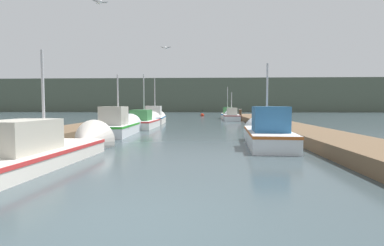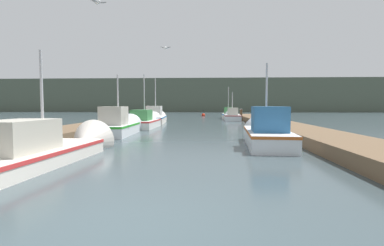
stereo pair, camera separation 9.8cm
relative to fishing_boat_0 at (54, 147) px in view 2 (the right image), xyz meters
The scene contains 16 objects.
ground_plane 6.05m from the fishing_boat_0, 54.11° to the right, with size 200.00×200.00×0.00m.
dock_left 11.39m from the fishing_boat_0, 102.73° to the left, with size 2.49×40.00×0.46m.
dock_right 14.68m from the fishing_boat_0, 49.18° to the left, with size 2.49×40.00×0.46m.
distant_shore_ridge 66.69m from the fishing_boat_0, 86.95° to the left, with size 120.00×16.00×7.69m.
fishing_boat_0 is the anchor object (origin of this frame).
fishing_boat_1 8.18m from the fishing_boat_0, 28.98° to the left, with size 1.98×6.09×3.82m.
fishing_boat_2 7.81m from the fishing_boat_0, 92.08° to the left, with size 1.78×5.23×3.80m.
fishing_boat_3 13.22m from the fishing_boat_0, 89.78° to the left, with size 1.83×5.53×4.42m.
fishing_boat_4 18.33m from the fishing_boat_0, 90.25° to the left, with size 2.01×6.01×4.51m.
fishing_boat_5 24.30m from the fishing_boat_0, 72.64° to the left, with size 1.70×4.51×3.43m.
fishing_boat_6 29.06m from the fishing_boat_0, 75.70° to the left, with size 1.76×5.45×4.21m.
mooring_piling_0 10.51m from the fishing_boat_0, 38.62° to the left, with size 0.23×0.23×1.37m.
mooring_piling_1 25.03m from the fishing_boat_0, 70.77° to the left, with size 0.33×0.33×1.21m.
channel_buoy 35.04m from the fishing_boat_0, 83.46° to the left, with size 0.53×0.53×1.03m.
seagull_lead 9.00m from the fishing_boat_0, 72.31° to the left, with size 0.55×0.29×0.12m.
seagull_1 4.66m from the fishing_boat_0, 16.21° to the left, with size 0.46×0.48×0.12m.
Camera 2 is at (1.19, -3.95, 1.66)m, focal length 28.00 mm.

